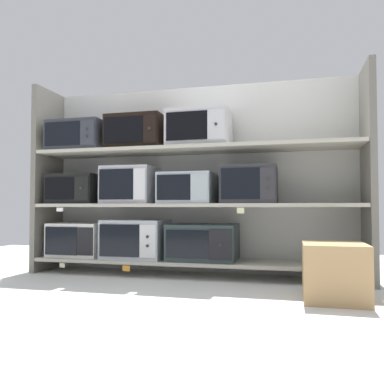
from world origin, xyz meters
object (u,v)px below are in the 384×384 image
(microwave_9, at_px, (199,129))
(microwave_6, at_px, (250,185))
(microwave_4, at_px, (131,185))
(microwave_2, at_px, (203,242))
(microwave_3, at_px, (77,189))
(microwave_0, at_px, (79,239))
(microwave_7, at_px, (81,137))
(microwave_1, at_px, (136,239))
(microwave_5, at_px, (188,188))
(microwave_8, at_px, (137,133))
(shipping_carton, at_px, (335,272))

(microwave_9, bearing_deg, microwave_6, -0.03)
(microwave_4, xyz_separation_m, microwave_9, (0.63, 0.00, 0.48))
(microwave_2, distance_m, microwave_4, 0.83)
(microwave_3, bearing_deg, microwave_6, -0.01)
(microwave_0, height_order, microwave_7, microwave_7)
(microwave_1, xyz_separation_m, microwave_2, (0.61, 0.00, -0.02))
(microwave_1, distance_m, microwave_3, 0.74)
(microwave_5, bearing_deg, microwave_7, 180.00)
(microwave_7, bearing_deg, microwave_5, -0.00)
(microwave_7, height_order, microwave_9, microwave_9)
(microwave_0, distance_m, microwave_4, 0.71)
(microwave_2, bearing_deg, microwave_8, -180.00)
(microwave_3, distance_m, microwave_9, 1.27)
(microwave_6, height_order, microwave_8, microwave_8)
(microwave_2, relative_size, microwave_8, 1.14)
(microwave_0, distance_m, microwave_3, 0.47)
(microwave_0, height_order, microwave_4, microwave_4)
(microwave_8, bearing_deg, microwave_5, -0.02)
(microwave_2, height_order, microwave_3, microwave_3)
(microwave_0, xyz_separation_m, microwave_6, (1.58, -0.00, 0.49))
(microwave_1, height_order, microwave_6, microwave_6)
(microwave_0, relative_size, microwave_1, 0.92)
(microwave_2, distance_m, shipping_carton, 1.20)
(microwave_0, height_order, microwave_2, microwave_2)
(microwave_0, height_order, shipping_carton, microwave_0)
(microwave_0, height_order, microwave_6, microwave_6)
(microwave_7, bearing_deg, microwave_2, 0.01)
(microwave_9, bearing_deg, microwave_5, -179.94)
(microwave_0, relative_size, microwave_9, 0.93)
(microwave_2, bearing_deg, microwave_6, -0.04)
(microwave_2, distance_m, microwave_5, 0.48)
(microwave_1, height_order, shipping_carton, microwave_1)
(microwave_3, xyz_separation_m, microwave_5, (1.07, -0.00, -0.00))
(microwave_5, bearing_deg, microwave_8, 179.98)
(microwave_0, relative_size, microwave_8, 0.98)
(microwave_2, height_order, microwave_9, microwave_9)
(microwave_1, relative_size, microwave_7, 1.04)
(shipping_carton, bearing_deg, microwave_0, 163.27)
(microwave_1, distance_m, microwave_7, 1.09)
(microwave_7, bearing_deg, microwave_0, -179.30)
(microwave_6, bearing_deg, microwave_8, 179.98)
(shipping_carton, bearing_deg, microwave_4, 158.53)
(microwave_0, height_order, microwave_9, microwave_9)
(microwave_2, distance_m, microwave_6, 0.63)
(microwave_4, height_order, microwave_7, microwave_7)
(microwave_1, height_order, microwave_5, microwave_5)
(microwave_7, xyz_separation_m, microwave_9, (1.14, 0.00, 0.02))
(microwave_1, xyz_separation_m, microwave_7, (-0.56, 0.00, 0.93))
(microwave_2, bearing_deg, microwave_7, -179.99)
(microwave_3, xyz_separation_m, shipping_carton, (2.20, -0.65, -0.58))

